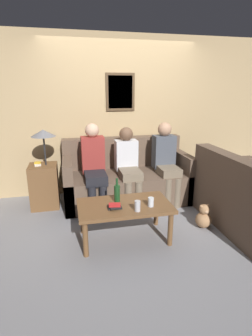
% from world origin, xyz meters
% --- Properties ---
extents(ground_plane, '(16.00, 16.00, 0.00)m').
position_xyz_m(ground_plane, '(0.00, 0.00, 0.00)').
color(ground_plane, gray).
extents(wall_back, '(9.00, 0.08, 2.60)m').
position_xyz_m(wall_back, '(0.00, 1.05, 1.30)').
color(wall_back, tan).
rests_on(wall_back, ground_plane).
extents(couch_main, '(1.99, 0.94, 0.98)m').
position_xyz_m(couch_main, '(0.00, 0.56, 0.34)').
color(couch_main, brown).
rests_on(couch_main, ground_plane).
extents(couch_side, '(0.94, 1.63, 0.98)m').
position_xyz_m(couch_side, '(1.36, -0.74, 0.34)').
color(couch_side, brown).
rests_on(couch_side, ground_plane).
extents(coffee_table, '(1.09, 0.62, 0.46)m').
position_xyz_m(coffee_table, '(-0.29, -0.63, 0.39)').
color(coffee_table, brown).
rests_on(coffee_table, ground_plane).
extents(side_table_with_lamp, '(0.44, 0.41, 1.19)m').
position_xyz_m(side_table_with_lamp, '(-1.28, 0.55, 0.41)').
color(side_table_with_lamp, brown).
rests_on(side_table_with_lamp, ground_plane).
extents(wine_bottle, '(0.07, 0.07, 0.30)m').
position_xyz_m(wine_bottle, '(-0.36, -0.54, 0.57)').
color(wine_bottle, '#19421E').
rests_on(wine_bottle, coffee_table).
extents(drinking_glass, '(0.07, 0.07, 0.11)m').
position_xyz_m(drinking_glass, '(-0.01, -0.75, 0.51)').
color(drinking_glass, silver).
rests_on(drinking_glass, coffee_table).
extents(book_stack, '(0.16, 0.14, 0.06)m').
position_xyz_m(book_stack, '(-0.42, -0.71, 0.48)').
color(book_stack, black).
rests_on(book_stack, coffee_table).
extents(soda_can, '(0.07, 0.07, 0.12)m').
position_xyz_m(soda_can, '(-0.19, -0.83, 0.52)').
color(soda_can, '#BCBCC1').
rests_on(soda_can, coffee_table).
extents(person_left, '(0.34, 0.66, 1.27)m').
position_xyz_m(person_left, '(-0.53, 0.35, 0.69)').
color(person_left, black).
rests_on(person_left, ground_plane).
extents(person_middle, '(0.34, 0.65, 1.19)m').
position_xyz_m(person_middle, '(-0.01, 0.38, 0.66)').
color(person_middle, '#756651').
rests_on(person_middle, ground_plane).
extents(person_right, '(0.34, 0.60, 1.25)m').
position_xyz_m(person_right, '(0.60, 0.38, 0.69)').
color(person_right, '#756651').
rests_on(person_right, ground_plane).
extents(teddy_bear, '(0.21, 0.21, 0.33)m').
position_xyz_m(teddy_bear, '(0.78, -0.59, 0.14)').
color(teddy_bear, '#A87A51').
rests_on(teddy_bear, ground_plane).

